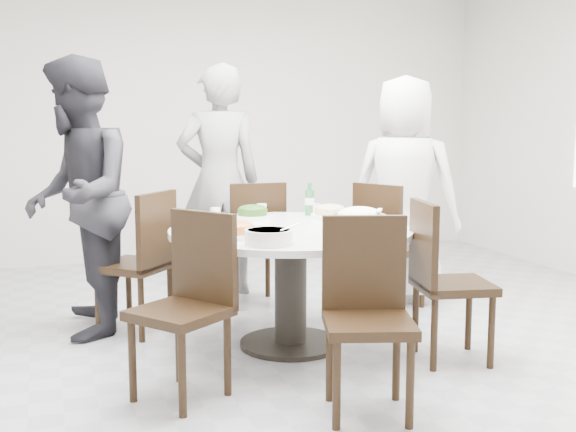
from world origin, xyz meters
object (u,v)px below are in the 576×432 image
object	(u,v)px
chair_ne	(391,246)
chair_n	(252,243)
chair_s	(369,319)
rice_bowl	(360,226)
diner_left	(77,197)
diner_right	(404,189)
soup_bowl	(269,237)
chair_nw	(134,262)
dining_table	(291,288)
diner_middle	(219,181)
chair_sw	(179,308)
beverage_bottle	(310,199)
chair_se	(454,282)

from	to	relation	value
chair_ne	chair_n	world-z (taller)	same
chair_s	rice_bowl	xyz separation A→B (m)	(0.26, 0.69, 0.34)
chair_s	diner_left	distance (m)	2.23
chair_n	diner_right	xyz separation A→B (m)	(1.16, -0.25, 0.40)
chair_n	diner_right	size ratio (longest dim) A/B	0.55
chair_s	rice_bowl	world-z (taller)	chair_s
chair_s	diner_left	xyz separation A→B (m)	(-1.24, 1.81, 0.44)
chair_n	soup_bowl	size ratio (longest dim) A/B	3.63
chair_n	diner_right	distance (m)	1.25
chair_nw	dining_table	bearing A→B (deg)	97.42
dining_table	diner_middle	bearing A→B (deg)	93.88
chair_sw	rice_bowl	bearing A→B (deg)	63.98
chair_ne	soup_bowl	world-z (taller)	chair_ne
chair_nw	soup_bowl	bearing A→B (deg)	70.62
dining_table	diner_right	xyz separation A→B (m)	(1.22, 0.82, 0.50)
chair_ne	beverage_bottle	bearing A→B (deg)	69.93
diner_middle	diner_left	bearing A→B (deg)	39.94
diner_right	diner_left	size ratio (longest dim) A/B	0.96
chair_nw	diner_left	world-z (taller)	diner_left
diner_right	beverage_bottle	world-z (taller)	diner_right
chair_sw	rice_bowl	xyz separation A→B (m)	(1.08, 0.20, 0.34)
chair_nw	chair_ne	bearing A→B (deg)	132.09
chair_ne	beverage_bottle	world-z (taller)	beverage_bottle
chair_sw	diner_middle	distance (m)	2.26
chair_nw	chair_s	size ratio (longest dim) A/B	1.00
dining_table	chair_ne	size ratio (longest dim) A/B	1.58
chair_sw	rice_bowl	size ratio (longest dim) A/B	3.16
diner_left	beverage_bottle	size ratio (longest dim) A/B	8.06
chair_nw	beverage_bottle	size ratio (longest dim) A/B	4.20
chair_s	diner_right	world-z (taller)	diner_right
chair_sw	diner_right	size ratio (longest dim) A/B	0.55
chair_se	diner_right	bearing A→B (deg)	-5.04
chair_nw	diner_right	distance (m)	2.15
dining_table	chair_se	bearing A→B (deg)	-34.10
chair_s	diner_middle	bearing A→B (deg)	109.22
soup_bowl	rice_bowl	bearing A→B (deg)	6.34
chair_sw	chair_se	distance (m)	1.63
diner_right	soup_bowl	xyz separation A→B (m)	(-1.51, -1.30, -0.08)
diner_middle	beverage_bottle	bearing A→B (deg)	118.81
diner_left	rice_bowl	bearing A→B (deg)	59.14
diner_right	chair_n	bearing A→B (deg)	29.55
soup_bowl	chair_n	bearing A→B (deg)	77.32
rice_bowl	beverage_bottle	world-z (taller)	beverage_bottle
chair_se	soup_bowl	size ratio (longest dim) A/B	3.63
chair_s	chair_nw	bearing A→B (deg)	134.30
chair_se	chair_sw	bearing A→B (deg)	103.43
chair_s	rice_bowl	distance (m)	0.81
chair_sw	chair_s	xyz separation A→B (m)	(0.82, -0.49, 0.00)
chair_nw	chair_sw	size ratio (longest dim) A/B	1.00
chair_ne	chair_n	bearing A→B (deg)	36.38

